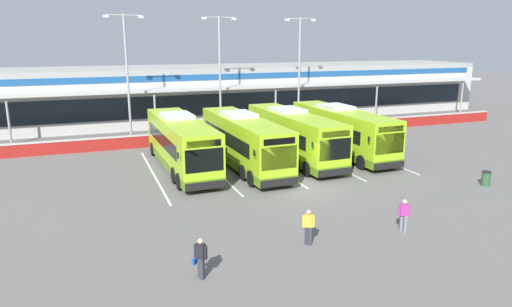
# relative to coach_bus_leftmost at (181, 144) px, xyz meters

# --- Properties ---
(ground_plane) EXTENTS (200.00, 200.00, 0.00)m
(ground_plane) POSITION_rel_coach_bus_leftmost_xyz_m (6.30, -6.78, -1.79)
(ground_plane) COLOR #605E5B
(terminal_building) EXTENTS (70.00, 13.00, 6.00)m
(terminal_building) POSITION_rel_coach_bus_leftmost_xyz_m (6.30, 20.13, 1.23)
(terminal_building) COLOR #B7B7B2
(terminal_building) RESTS_ON ground
(red_barrier_wall) EXTENTS (60.00, 0.40, 1.10)m
(red_barrier_wall) POSITION_rel_coach_bus_leftmost_xyz_m (6.30, 7.72, -1.23)
(red_barrier_wall) COLOR maroon
(red_barrier_wall) RESTS_ON ground
(coach_bus_leftmost) EXTENTS (3.14, 12.21, 3.78)m
(coach_bus_leftmost) POSITION_rel_coach_bus_leftmost_xyz_m (0.00, 0.00, 0.00)
(coach_bus_leftmost) COLOR #9ED11E
(coach_bus_leftmost) RESTS_ON ground
(coach_bus_left_centre) EXTENTS (3.14, 12.21, 3.78)m
(coach_bus_left_centre) POSITION_rel_coach_bus_leftmost_xyz_m (4.30, -0.98, 0.00)
(coach_bus_left_centre) COLOR #9ED11E
(coach_bus_left_centre) RESTS_ON ground
(coach_bus_centre) EXTENTS (3.14, 12.21, 3.78)m
(coach_bus_centre) POSITION_rel_coach_bus_leftmost_xyz_m (8.51, -0.24, 0.00)
(coach_bus_centre) COLOR #9ED11E
(coach_bus_centre) RESTS_ON ground
(coach_bus_right_centre) EXTENTS (3.14, 12.21, 3.78)m
(coach_bus_right_centre) POSITION_rel_coach_bus_leftmost_xyz_m (12.83, -0.06, 0.00)
(coach_bus_right_centre) COLOR #9ED11E
(coach_bus_right_centre) RESTS_ON ground
(bay_stripe_far_west) EXTENTS (0.14, 13.00, 0.01)m
(bay_stripe_far_west) POSITION_rel_coach_bus_leftmost_xyz_m (-2.10, -0.78, -1.78)
(bay_stripe_far_west) COLOR silver
(bay_stripe_far_west) RESTS_ON ground
(bay_stripe_west) EXTENTS (0.14, 13.00, 0.01)m
(bay_stripe_west) POSITION_rel_coach_bus_leftmost_xyz_m (2.10, -0.78, -1.78)
(bay_stripe_west) COLOR silver
(bay_stripe_west) RESTS_ON ground
(bay_stripe_mid_west) EXTENTS (0.14, 13.00, 0.01)m
(bay_stripe_mid_west) POSITION_rel_coach_bus_leftmost_xyz_m (6.30, -0.78, -1.78)
(bay_stripe_mid_west) COLOR silver
(bay_stripe_mid_west) RESTS_ON ground
(bay_stripe_centre) EXTENTS (0.14, 13.00, 0.01)m
(bay_stripe_centre) POSITION_rel_coach_bus_leftmost_xyz_m (10.50, -0.78, -1.78)
(bay_stripe_centre) COLOR silver
(bay_stripe_centre) RESTS_ON ground
(bay_stripe_mid_east) EXTENTS (0.14, 13.00, 0.01)m
(bay_stripe_mid_east) POSITION_rel_coach_bus_leftmost_xyz_m (14.70, -0.78, -1.78)
(bay_stripe_mid_east) COLOR silver
(bay_stripe_mid_east) RESTS_ON ground
(pedestrian_with_handbag) EXTENTS (0.56, 0.58, 1.62)m
(pedestrian_with_handbag) POSITION_rel_coach_bus_leftmost_xyz_m (-2.45, -15.49, -0.93)
(pedestrian_with_handbag) COLOR #33333D
(pedestrian_with_handbag) RESTS_ON ground
(pedestrian_in_dark_coat) EXTENTS (0.52, 0.40, 1.62)m
(pedestrian_in_dark_coat) POSITION_rel_coach_bus_leftmost_xyz_m (2.72, -14.27, -0.91)
(pedestrian_in_dark_coat) COLOR #33333D
(pedestrian_in_dark_coat) RESTS_ON ground
(pedestrian_child) EXTENTS (0.52, 0.41, 1.62)m
(pedestrian_child) POSITION_rel_coach_bus_leftmost_xyz_m (7.52, -14.65, -0.91)
(pedestrian_child) COLOR slate
(pedestrian_child) RESTS_ON ground
(lamp_post_west) EXTENTS (3.24, 0.28, 11.00)m
(lamp_post_west) POSITION_rel_coach_bus_leftmost_xyz_m (-2.45, 9.87, 4.50)
(lamp_post_west) COLOR #9E9EA3
(lamp_post_west) RESTS_ON ground
(lamp_post_centre) EXTENTS (3.24, 0.28, 11.00)m
(lamp_post_centre) POSITION_rel_coach_bus_leftmost_xyz_m (5.98, 10.53, 4.50)
(lamp_post_centre) COLOR #9E9EA3
(lamp_post_centre) RESTS_ON ground
(lamp_post_east) EXTENTS (3.24, 0.28, 11.00)m
(lamp_post_east) POSITION_rel_coach_bus_leftmost_xyz_m (14.21, 10.61, 4.50)
(lamp_post_east) COLOR #9E9EA3
(lamp_post_east) RESTS_ON ground
(litter_bin) EXTENTS (0.54, 0.54, 0.93)m
(litter_bin) POSITION_rel_coach_bus_leftmost_xyz_m (16.94, -10.60, -1.32)
(litter_bin) COLOR #2D5133
(litter_bin) RESTS_ON ground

